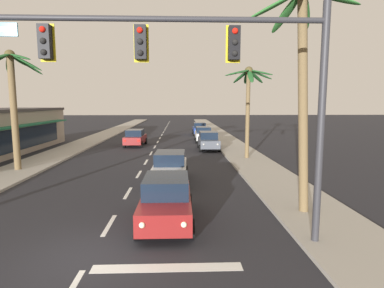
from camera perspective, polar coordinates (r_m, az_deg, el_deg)
name	(u,v)px	position (r m, az deg, el deg)	size (l,w,h in m)	color
ground_plane	(90,258)	(9.85, -18.04, -19.10)	(220.00, 220.00, 0.00)	#232328
sidewalk_right	(237,150)	(29.25, 8.20, -1.08)	(3.20, 110.00, 0.14)	#9E998E
sidewalk_left	(66,151)	(30.59, -21.92, -1.17)	(3.20, 110.00, 0.14)	#9E998E
lane_markings	(157,151)	(28.69, -6.36, -1.35)	(4.28, 87.84, 0.01)	silver
traffic_signal_mast	(202,67)	(9.17, 1.78, 13.77)	(10.91, 0.41, 7.36)	#2D2D33
sedan_lead_at_stop_bar	(166,199)	(11.69, -4.68, -9.95)	(1.95, 4.45, 1.68)	maroon
sedan_third_in_queue	(170,167)	(17.37, -4.01, -4.20)	(2.04, 4.49, 1.68)	silver
sedan_oncoming_far	(135,138)	(32.80, -10.23, 1.17)	(2.05, 4.49, 1.68)	maroon
sedan_parked_nearest_kerb	(200,129)	(43.73, 1.38, 2.81)	(1.97, 4.46, 1.68)	navy
sedan_parked_mid_kerb	(208,140)	(29.76, 2.98, 0.65)	(1.96, 4.46, 1.68)	#4C515B
sedan_parked_far_kerb	(203,134)	(35.88, 2.06, 1.80)	(1.95, 4.45, 1.68)	silver
palm_left_second	(13,88)	(22.71, -29.75, 8.86)	(3.95, 4.25, 7.59)	brown
palm_right_nearest	(303,57)	(12.73, 19.47, 14.62)	(4.11, 3.73, 8.62)	brown
palm_right_second	(249,90)	(24.52, 10.23, 9.62)	(3.65, 3.31, 7.08)	brown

